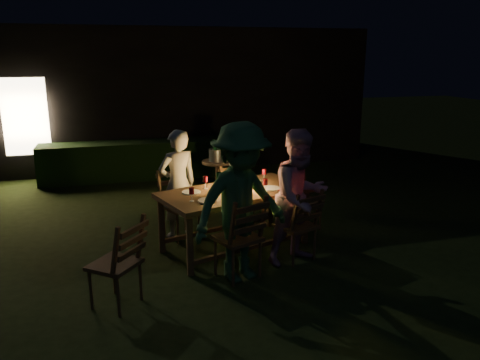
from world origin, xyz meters
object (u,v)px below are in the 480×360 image
object	(u,v)px
bottle_bucket_a	(215,153)
person_house_side	(178,184)
person_opp_left	(241,203)
bottle_table	(219,183)
ice_bucket	(217,155)
chair_near_right	(296,237)
chair_far_right	(238,206)
person_opp_right	(300,197)
chair_end	(303,211)
chair_far_left	(181,217)
dining_table	(235,196)
chair_spare	(117,278)
lantern	(236,178)
chair_near_left	(239,252)
bottle_bucket_b	(219,152)
side_table	(217,166)

from	to	relation	value
bottle_bucket_a	person_house_side	bearing A→B (deg)	-119.98
person_opp_left	bottle_table	distance (m)	0.84
person_opp_left	ice_bucket	xyz separation A→B (m)	(0.40, 3.10, -0.09)
chair_near_right	ice_bucket	size ratio (longest dim) A/B	3.38
chair_far_right	person_opp_right	distance (m)	1.70
chair_end	ice_bucket	size ratio (longest dim) A/B	3.34
chair_far_left	chair_end	xyz separation A→B (m)	(1.84, -0.20, -0.01)
dining_table	person_opp_right	world-z (taller)	person_opp_right
chair_spare	lantern	xyz separation A→B (m)	(1.63, 1.25, 0.68)
chair_near_left	lantern	size ratio (longest dim) A/B	3.09
dining_table	lantern	xyz separation A→B (m)	(0.03, 0.06, 0.24)
chair_near_right	chair_spare	xyz separation A→B (m)	(-2.27, -0.59, 0.01)
bottle_bucket_a	chair_near_left	bearing A→B (deg)	-96.86
chair_far_right	bottle_table	xyz separation A→B (m)	(-0.52, -0.98, 0.68)
person_opp_right	chair_far_right	bearing A→B (deg)	86.33
bottle_bucket_a	bottle_bucket_b	distance (m)	0.13
person_opp_right	chair_far_left	bearing A→B (deg)	119.57
chair_near_right	bottle_bucket_b	distance (m)	2.90
lantern	bottle_bucket_a	distance (m)	2.08
chair_far_left	bottle_table	bearing A→B (deg)	97.23
chair_near_left	ice_bucket	xyz separation A→B (m)	(0.41, 3.05, 0.53)
person_house_side	bottle_bucket_b	bearing A→B (deg)	-139.82
chair_far_left	lantern	world-z (taller)	lantern
chair_end	person_opp_right	size ratio (longest dim) A/B	0.58
ice_bucket	bottle_bucket_b	world-z (taller)	bottle_bucket_b
chair_near_right	chair_spare	distance (m)	2.34
dining_table	bottle_bucket_b	xyz separation A→B (m)	(0.28, 2.22, 0.16)
chair_near_left	chair_far_left	bearing A→B (deg)	87.53
chair_near_right	chair_far_right	distance (m)	1.54
person_opp_left	bottle_bucket_a	world-z (taller)	person_opp_left
person_opp_right	person_opp_left	xyz separation A→B (m)	(-0.85, -0.28, 0.08)
chair_near_left	chair_near_right	xyz separation A→B (m)	(0.85, 0.29, -0.02)
dining_table	side_table	bearing A→B (deg)	65.58
dining_table	side_table	world-z (taller)	dining_table
chair_end	person_house_side	size ratio (longest dim) A/B	0.63
bottle_table	chair_end	bearing A→B (deg)	18.34
chair_end	person_house_side	distance (m)	1.93
person_opp_right	bottle_bucket_b	xyz separation A→B (m)	(-0.41, 2.85, 0.04)
chair_spare	dining_table	bearing A→B (deg)	-14.27
dining_table	chair_far_left	distance (m)	1.00
person_house_side	lantern	distance (m)	0.94
dining_table	chair_near_left	xyz separation A→B (m)	(-0.18, -0.87, -0.42)
chair_near_left	bottle_table	distance (m)	1.03
chair_far_left	chair_end	bearing A→B (deg)	147.83
person_opp_right	side_table	world-z (taller)	person_opp_right
chair_far_left	bottle_bucket_a	bearing A→B (deg)	-144.76
bottle_table	ice_bucket	xyz separation A→B (m)	(0.47, 2.25, -0.11)
chair_near_right	side_table	distance (m)	2.82
lantern	dining_table	bearing A→B (deg)	-116.61
chair_near_right	person_house_side	bearing A→B (deg)	117.17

